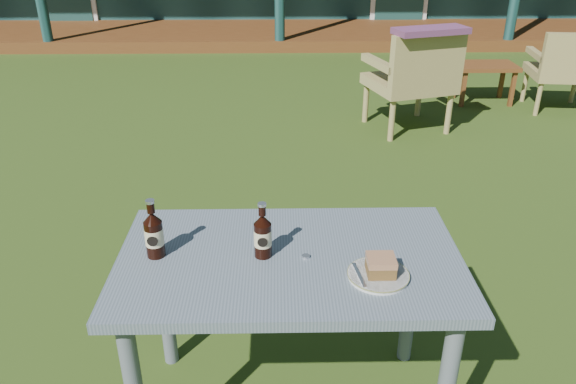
{
  "coord_description": "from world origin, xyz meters",
  "views": [
    {
      "loc": [
        -0.04,
        -3.24,
        1.8
      ],
      "look_at": [
        0.0,
        -1.3,
        0.82
      ],
      "focal_mm": 35.0,
      "sensor_mm": 36.0,
      "label": 1
    }
  ],
  "objects_px": {
    "cake_slice": "(381,265)",
    "armchair_left": "(415,76)",
    "side_table": "(485,70)",
    "cola_bottle_far": "(154,234)",
    "cafe_table": "(290,280)",
    "plate": "(378,275)",
    "armchair_right": "(566,67)",
    "cola_bottle_near": "(263,235)"
  },
  "relations": [
    {
      "from": "cola_bottle_near",
      "to": "armchair_left",
      "type": "height_order",
      "value": "cola_bottle_near"
    },
    {
      "from": "cake_slice",
      "to": "armchair_left",
      "type": "distance_m",
      "value": 3.42
    },
    {
      "from": "cake_slice",
      "to": "armchair_right",
      "type": "bearing_deg",
      "value": 57.23
    },
    {
      "from": "cola_bottle_far",
      "to": "side_table",
      "type": "relative_size",
      "value": 0.36
    },
    {
      "from": "armchair_right",
      "to": "side_table",
      "type": "xyz_separation_m",
      "value": [
        -0.66,
        0.31,
        -0.11
      ]
    },
    {
      "from": "cafe_table",
      "to": "cola_bottle_near",
      "type": "relative_size",
      "value": 5.81
    },
    {
      "from": "cake_slice",
      "to": "cola_bottle_near",
      "type": "relative_size",
      "value": 0.45
    },
    {
      "from": "cafe_table",
      "to": "cola_bottle_far",
      "type": "relative_size",
      "value": 5.52
    },
    {
      "from": "cola_bottle_far",
      "to": "armchair_left",
      "type": "relative_size",
      "value": 0.24
    },
    {
      "from": "cafe_table",
      "to": "armchair_left",
      "type": "height_order",
      "value": "armchair_left"
    },
    {
      "from": "cake_slice",
      "to": "armchair_right",
      "type": "xyz_separation_m",
      "value": [
        2.46,
        3.82,
        -0.32
      ]
    },
    {
      "from": "cola_bottle_near",
      "to": "cafe_table",
      "type": "bearing_deg",
      "value": -3.75
    },
    {
      "from": "armchair_left",
      "to": "side_table",
      "type": "height_order",
      "value": "armchair_left"
    },
    {
      "from": "plate",
      "to": "cola_bottle_far",
      "type": "relative_size",
      "value": 0.94
    },
    {
      "from": "armchair_left",
      "to": "cola_bottle_far",
      "type": "bearing_deg",
      "value": -117.29
    },
    {
      "from": "plate",
      "to": "cola_bottle_far",
      "type": "bearing_deg",
      "value": 169.16
    },
    {
      "from": "cake_slice",
      "to": "cola_bottle_far",
      "type": "height_order",
      "value": "cola_bottle_far"
    },
    {
      "from": "cafe_table",
      "to": "plate",
      "type": "xyz_separation_m",
      "value": [
        0.29,
        -0.13,
        0.11
      ]
    },
    {
      "from": "armchair_right",
      "to": "plate",
      "type": "bearing_deg",
      "value": -122.83
    },
    {
      "from": "plate",
      "to": "side_table",
      "type": "distance_m",
      "value": 4.53
    },
    {
      "from": "side_table",
      "to": "cola_bottle_far",
      "type": "bearing_deg",
      "value": -122.66
    },
    {
      "from": "plate",
      "to": "cola_bottle_far",
      "type": "distance_m",
      "value": 0.77
    },
    {
      "from": "armchair_left",
      "to": "side_table",
      "type": "distance_m",
      "value": 1.27
    },
    {
      "from": "cola_bottle_near",
      "to": "armchair_left",
      "type": "xyz_separation_m",
      "value": [
        1.25,
        3.16,
        -0.3
      ]
    },
    {
      "from": "armchair_right",
      "to": "side_table",
      "type": "distance_m",
      "value": 0.74
    },
    {
      "from": "cake_slice",
      "to": "armchair_left",
      "type": "height_order",
      "value": "armchair_left"
    },
    {
      "from": "cola_bottle_near",
      "to": "plate",
      "type": "bearing_deg",
      "value": -19.61
    },
    {
      "from": "cafe_table",
      "to": "cola_bottle_near",
      "type": "xyz_separation_m",
      "value": [
        -0.09,
        0.01,
        0.18
      ]
    },
    {
      "from": "cake_slice",
      "to": "plate",
      "type": "bearing_deg",
      "value": -170.08
    },
    {
      "from": "plate",
      "to": "cola_bottle_near",
      "type": "bearing_deg",
      "value": 160.39
    },
    {
      "from": "cafe_table",
      "to": "cake_slice",
      "type": "bearing_deg",
      "value": -23.59
    },
    {
      "from": "cola_bottle_far",
      "to": "armchair_right",
      "type": "bearing_deg",
      "value": 48.8
    },
    {
      "from": "plate",
      "to": "side_table",
      "type": "xyz_separation_m",
      "value": [
        1.8,
        4.14,
        -0.39
      ]
    },
    {
      "from": "cafe_table",
      "to": "cake_slice",
      "type": "xyz_separation_m",
      "value": [
        0.29,
        -0.13,
        0.15
      ]
    },
    {
      "from": "cola_bottle_near",
      "to": "side_table",
      "type": "height_order",
      "value": "cola_bottle_near"
    },
    {
      "from": "cola_bottle_far",
      "to": "side_table",
      "type": "xyz_separation_m",
      "value": [
        2.56,
        3.99,
        -0.47
      ]
    },
    {
      "from": "cake_slice",
      "to": "cola_bottle_far",
      "type": "bearing_deg",
      "value": 169.32
    },
    {
      "from": "cafe_table",
      "to": "armchair_right",
      "type": "distance_m",
      "value": 4.61
    },
    {
      "from": "plate",
      "to": "side_table",
      "type": "relative_size",
      "value": 0.34
    },
    {
      "from": "cola_bottle_far",
      "to": "armchair_right",
      "type": "xyz_separation_m",
      "value": [
        3.22,
        3.68,
        -0.36
      ]
    },
    {
      "from": "cola_bottle_far",
      "to": "cake_slice",
      "type": "bearing_deg",
      "value": -10.68
    },
    {
      "from": "cola_bottle_near",
      "to": "cake_slice",
      "type": "bearing_deg",
      "value": -19.19
    }
  ]
}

